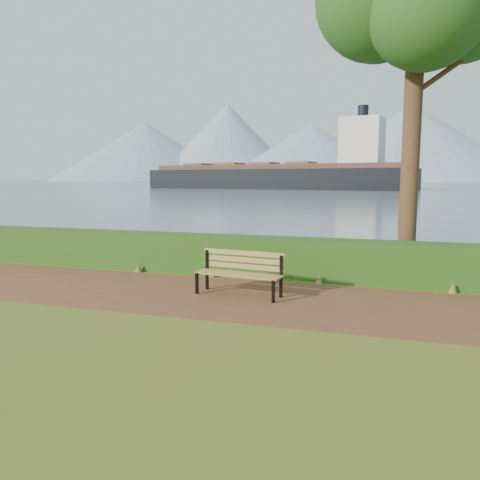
% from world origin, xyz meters
% --- Properties ---
extents(ground, '(140.00, 140.00, 0.00)m').
position_xyz_m(ground, '(0.00, 0.00, 0.00)').
color(ground, '#4B621C').
rests_on(ground, ground).
extents(path, '(40.00, 3.40, 0.01)m').
position_xyz_m(path, '(0.00, 0.30, 0.01)').
color(path, brown).
rests_on(path, ground).
extents(hedge, '(32.00, 0.85, 1.00)m').
position_xyz_m(hedge, '(0.00, 2.60, 0.50)').
color(hedge, '#1B4213').
rests_on(hedge, ground).
extents(water, '(700.00, 510.00, 0.00)m').
position_xyz_m(water, '(0.00, 260.00, 0.01)').
color(water, '#485F73').
rests_on(water, ground).
extents(mountains, '(585.00, 190.00, 70.00)m').
position_xyz_m(mountains, '(-9.17, 406.05, 27.70)').
color(mountains, '#7B91A4').
rests_on(mountains, ground).
extents(bench, '(1.93, 0.78, 0.94)m').
position_xyz_m(bench, '(0.12, 0.54, 0.54)').
color(bench, black).
rests_on(bench, ground).
extents(cargo_ship, '(62.54, 20.63, 18.76)m').
position_xyz_m(cargo_ship, '(-19.41, 94.26, 2.80)').
color(cargo_ship, black).
rests_on(cargo_ship, ground).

